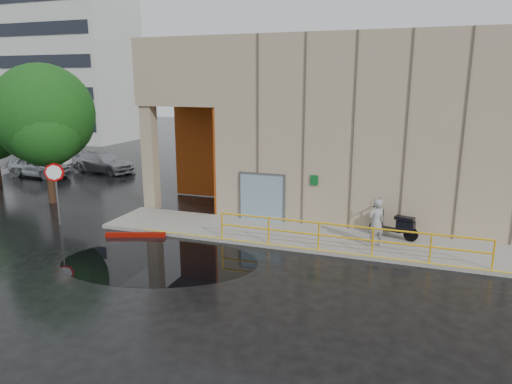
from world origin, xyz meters
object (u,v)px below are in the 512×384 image
person (376,223)px  stop_sign (55,180)px  car_a (39,166)px  car_b (37,160)px  scooter (395,217)px  tree_near (44,119)px  red_curb (136,235)px  car_c (103,162)px

person → stop_sign: size_ratio=0.66×
car_a → car_b: car_b is taller
stop_sign → scooter: bearing=-4.0°
scooter → tree_near: bearing=-164.4°
red_curb → tree_near: tree_near is taller
person → tree_near: bearing=-42.6°
stop_sign → car_a: size_ratio=0.65×
stop_sign → car_b: stop_sign is taller
scooter → stop_sign: 14.18m
person → car_b: size_ratio=0.39×
stop_sign → red_curb: 4.52m
person → scooter: person is taller
stop_sign → red_curb: stop_sign is taller
stop_sign → tree_near: size_ratio=0.39×
red_curb → car_b: bearing=145.7°
car_b → tree_near: tree_near is taller
person → car_a: bearing=-54.5°
car_c → car_a: bearing=139.2°
scooter → tree_near: tree_near is taller
red_curb → stop_sign: bearing=175.3°
car_a → red_curb: bearing=-117.0°
car_b → car_c: size_ratio=0.98×
stop_sign → tree_near: bearing=122.3°
stop_sign → car_a: stop_sign is taller
scooter → tree_near: size_ratio=0.28×
scooter → red_curb: size_ratio=0.82×
car_c → scooter: bearing=-104.7°
car_a → car_b: 2.44m
stop_sign → car_c: size_ratio=0.58×
person → car_c: (-19.05, 9.32, -0.37)m
red_curb → car_a: size_ratio=0.57×
red_curb → car_a: (-12.86, 8.32, 0.63)m
person → car_a: 23.07m
person → stop_sign: stop_sign is taller
car_a → car_b: (-1.78, 1.67, 0.04)m
tree_near → red_curb: bearing=-23.8°
car_c → red_curb: bearing=-130.3°
person → red_curb: person is taller
scooter → red_curb: bearing=-147.6°
person → car_c: person is taller
stop_sign → tree_near: tree_near is taller
scooter → car_c: size_ratio=0.42×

